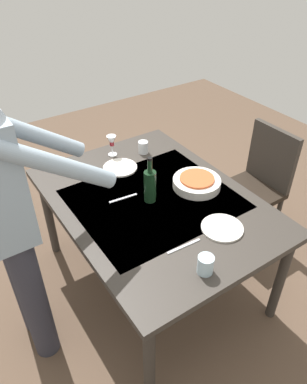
{
  "coord_description": "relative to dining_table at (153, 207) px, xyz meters",
  "views": [
    {
      "loc": [
        -1.46,
        0.98,
        2.08
      ],
      "look_at": [
        0.0,
        0.0,
        0.78
      ],
      "focal_mm": 34.34,
      "sensor_mm": 36.0,
      "label": 1
    }
  ],
  "objects": [
    {
      "name": "ground_plane",
      "position": [
        0.0,
        0.0,
        -0.66
      ],
      "size": [
        6.0,
        6.0,
        0.0
      ],
      "primitive_type": "plane",
      "color": "brown"
    },
    {
      "name": "dining_table",
      "position": [
        0.0,
        0.0,
        0.0
      ],
      "size": [
        1.48,
        1.08,
        0.73
      ],
      "color": "#332D28",
      "rests_on": "ground_plane"
    },
    {
      "name": "chair_near",
      "position": [
        -0.03,
        -0.92,
        -0.13
      ],
      "size": [
        0.4,
        0.4,
        0.91
      ],
      "color": "black",
      "rests_on": "ground_plane"
    },
    {
      "name": "person_server",
      "position": [
        0.02,
        0.8,
        0.3
      ],
      "size": [
        0.42,
        0.61,
        1.69
      ],
      "color": "#2D2D38",
      "rests_on": "ground_plane"
    },
    {
      "name": "wine_bottle",
      "position": [
        0.0,
        0.02,
        0.18
      ],
      "size": [
        0.07,
        0.07,
        0.3
      ],
      "color": "black",
      "rests_on": "dining_table"
    },
    {
      "name": "wine_glass_left",
      "position": [
        0.59,
        -0.04,
        0.17
      ],
      "size": [
        0.07,
        0.07,
        0.15
      ],
      "color": "white",
      "rests_on": "dining_table"
    },
    {
      "name": "water_cup_near_left",
      "position": [
        -0.61,
        0.11,
        0.11
      ],
      "size": [
        0.08,
        0.08,
        0.1
      ],
      "primitive_type": "cylinder",
      "color": "silver",
      "rests_on": "dining_table"
    },
    {
      "name": "water_cup_near_right",
      "position": [
        0.49,
        -0.24,
        0.11
      ],
      "size": [
        0.07,
        0.07,
        0.09
      ],
      "primitive_type": "cylinder",
      "color": "silver",
      "rests_on": "dining_table"
    },
    {
      "name": "serving_bowl_pasta",
      "position": [
        -0.05,
        -0.29,
        0.1
      ],
      "size": [
        0.3,
        0.3,
        0.07
      ],
      "color": "silver",
      "rests_on": "dining_table"
    },
    {
      "name": "dinner_plate_near",
      "position": [
        0.41,
        -0.0,
        0.07
      ],
      "size": [
        0.23,
        0.23,
        0.01
      ],
      "primitive_type": "cylinder",
      "color": "silver",
      "rests_on": "dining_table"
    },
    {
      "name": "dinner_plate_far",
      "position": [
        -0.43,
        -0.16,
        0.07
      ],
      "size": [
        0.23,
        0.23,
        0.01
      ],
      "primitive_type": "cylinder",
      "color": "silver",
      "rests_on": "dining_table"
    },
    {
      "name": "table_knife",
      "position": [
        -0.42,
        0.1,
        0.07
      ],
      "size": [
        0.03,
        0.2,
        0.0
      ],
      "primitive_type": "cube",
      "rotation": [
        0.0,
        0.0,
        -0.06
      ],
      "color": "silver",
      "rests_on": "dining_table"
    },
    {
      "name": "table_fork",
      "position": [
        0.1,
        0.15,
        0.07
      ],
      "size": [
        0.03,
        0.18,
        0.0
      ],
      "primitive_type": "cube",
      "rotation": [
        0.0,
        0.0,
        -0.1
      ],
      "color": "silver",
      "rests_on": "dining_table"
    }
  ]
}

